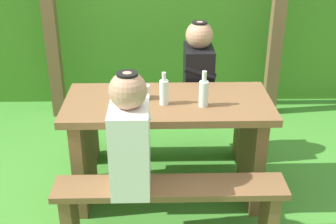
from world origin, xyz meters
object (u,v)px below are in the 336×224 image
Objects in this scene: bottle_left at (131,87)px; bottle_right at (204,92)px; picnic_table at (168,133)px; bench_near at (170,203)px; drinking_glass at (144,92)px; bench_far at (167,123)px; person_white_shirt at (130,136)px; person_black_coat at (198,70)px; bottle_center at (164,91)px; cell_phone at (118,101)px.

bottle_right is at bearing -15.37° from bottle_left.
bottle_left is at bearing 171.52° from picnic_table.
bottle_left is (-0.25, 0.57, 0.53)m from bench_near.
bench_far is at bearing 72.13° from drinking_glass.
person_white_shirt is 1.16m from person_black_coat.
bench_near is 0.73m from bottle_right.
drinking_glass is 0.47× the size of bottle_left.
person_black_coat is 0.70m from bottle_left.
person_black_coat reaches higher than drinking_glass.
bench_near is 14.33× the size of drinking_glass.
person_white_shirt and person_black_coat have the same top height.
bottle_center is (0.13, -0.09, 0.04)m from drinking_glass.
picnic_table is 0.63m from person_white_shirt.
bench_far is (0.00, 1.06, 0.00)m from bench_near.
bottle_right is 0.26m from bottle_center.
bottle_left is (-0.02, 0.57, 0.07)m from person_white_shirt.
bottle_left reaches higher than bench_far.
picnic_table is at bearing -90.00° from bench_far.
bottle_left is 0.13m from cell_phone.
person_black_coat is 0.80m from cell_phone.
person_black_coat is at bearing 65.68° from person_white_shirt.
bottle_left is at bearing 177.09° from drinking_glass.
picnic_table is 0.57m from bench_far.
bottle_right reaches higher than bench_far.
drinking_glass is at bearing -107.87° from bench_far.
person_white_shirt is 0.64m from bottle_right.
bottle_right is (0.23, -0.09, 0.35)m from picnic_table.
picnic_table is 6.76× the size of bottle_left.
bench_near is 0.77m from drinking_glass.
person_white_shirt is 5.14× the size of cell_phone.
drinking_glass is at bearing 10.13° from cell_phone.
bench_far is at bearing 90.00° from bench_near.
cell_phone is (-0.34, 0.52, 0.45)m from bench_near.
person_white_shirt is at bearing -83.26° from cell_phone.
bottle_right is at bearing -91.87° from person_black_coat.
bench_near is 0.82m from bottle_left.
bench_near is at bearing -66.27° from bottle_left.
bench_far is 0.86m from bottle_right.
bench_far is (0.00, 0.53, -0.20)m from picnic_table.
person_white_shirt is at bearing -136.50° from bottle_right.
drinking_glass reaches higher than bench_near.
bench_near and bench_far have the same top height.
drinking_glass is at bearing 168.50° from picnic_table.
person_black_coat reaches higher than bench_far.
person_white_shirt is (-0.23, -0.53, 0.27)m from picnic_table.
bench_far is 0.80m from bottle_center.
bottle_right is (-0.02, -0.62, 0.08)m from person_black_coat.
cell_phone is at bearing -177.32° from picnic_table.
picnic_table is 0.42m from bottle_left.
bottle_right is at bearing -69.88° from bench_far.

